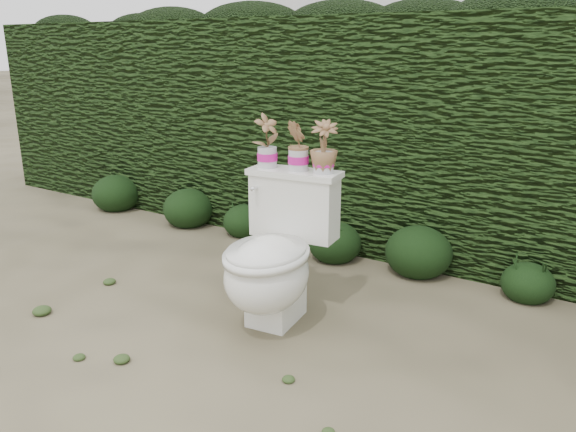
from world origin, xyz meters
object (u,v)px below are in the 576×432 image
Objects in this scene: potted_plant_center at (298,147)px; potted_plant_right at (324,148)px; toilet at (274,259)px; potted_plant_left at (267,142)px.

potted_plant_right reaches higher than potted_plant_center.
toilet is 0.63m from potted_plant_left.
toilet is 2.82× the size of potted_plant_left.
potted_plant_left reaches higher than toilet.
potted_plant_right is (0.33, 0.04, -0.01)m from potted_plant_left.
potted_plant_right is at bearing 55.31° from toilet.
potted_plant_center is (0.18, 0.02, -0.01)m from potted_plant_left.
potted_plant_left is 1.10× the size of potted_plant_center.
toilet is 3.01× the size of potted_plant_right.
potted_plant_center is 0.14m from potted_plant_right.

